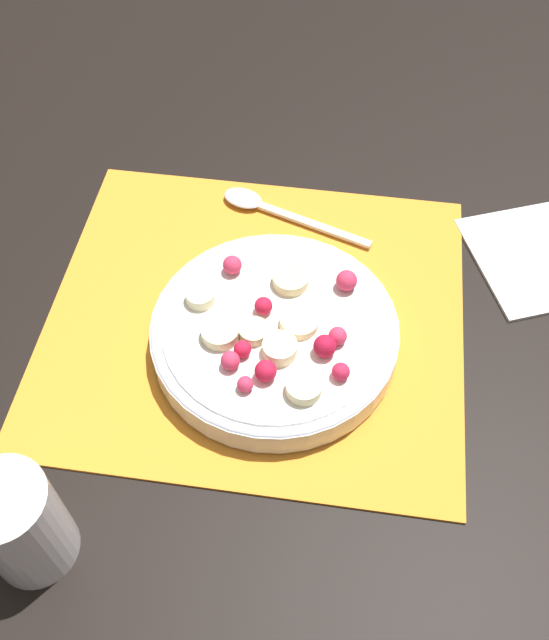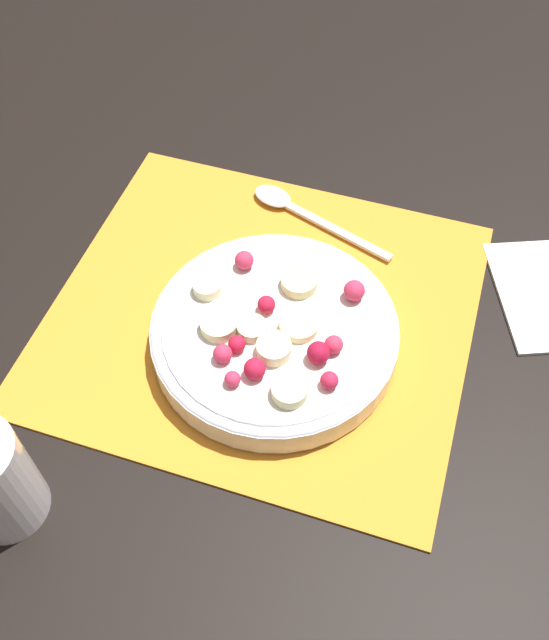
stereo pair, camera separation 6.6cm
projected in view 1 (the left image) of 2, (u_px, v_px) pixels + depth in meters
ground_plane at (256, 317)px, 0.72m from camera, size 3.00×3.00×0.00m
placemat at (256, 315)px, 0.72m from camera, size 0.41×0.38×0.01m
fruit_bowl at (275, 332)px, 0.68m from camera, size 0.24×0.24×0.05m
spoon at (265, 206)px, 0.80m from camera, size 0.18×0.07×0.01m
drinking_glass at (20, 525)px, 0.54m from camera, size 0.07×0.07×0.10m
napkin at (533, 257)px, 0.76m from camera, size 0.17×0.18×0.01m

